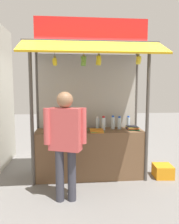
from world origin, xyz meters
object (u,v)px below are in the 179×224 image
object	(u,v)px
banana_bunch_leftmost	(55,62)
banana_bunch_inner_left	(138,60)
water_bottle_back_left	(113,123)
magazine_stack_far_left	(97,131)
water_bottle_front_right	(98,123)
plastic_crate	(163,171)
water_bottle_left	(119,123)
banana_bunch_rightmost	(84,61)
magazine_stack_mid_left	(68,130)
magazine_stack_right	(132,128)
water_bottle_front_left	(103,123)
water_bottle_rear_center	(50,123)
vendor_person	(65,136)
water_bottle_mid_right	(128,122)
banana_bunch_inner_right	(99,60)

from	to	relation	value
banana_bunch_leftmost	banana_bunch_inner_left	distance (m)	1.39
water_bottle_back_left	magazine_stack_far_left	bearing A→B (deg)	-145.97
water_bottle_front_right	plastic_crate	world-z (taller)	water_bottle_front_right
water_bottle_left	banana_bunch_rightmost	world-z (taller)	banana_bunch_rightmost
magazine_stack_far_left	banana_bunch_rightmost	distance (m)	1.27
magazine_stack_mid_left	magazine_stack_right	size ratio (longest dim) A/B	0.96
magazine_stack_right	banana_bunch_rightmost	distance (m)	1.60
banana_bunch_rightmost	banana_bunch_leftmost	bearing A→B (deg)	-179.91
water_bottle_front_left	plastic_crate	world-z (taller)	water_bottle_front_left
banana_bunch_inner_left	plastic_crate	bearing A→B (deg)	19.59
water_bottle_front_right	banana_bunch_leftmost	world-z (taller)	banana_bunch_leftmost
water_bottle_rear_center	banana_bunch_leftmost	bearing A→B (deg)	-74.63
banana_bunch_inner_left	vendor_person	distance (m)	1.76
vendor_person	magazine_stack_mid_left	bearing A→B (deg)	-70.92
water_bottle_front_left	banana_bunch_rightmost	distance (m)	1.25
water_bottle_mid_right	banana_bunch_leftmost	xyz separation A→B (m)	(-1.41, -0.59, 1.11)
water_bottle_front_left	water_bottle_front_right	world-z (taller)	water_bottle_front_left
magazine_stack_mid_left	banana_bunch_inner_right	size ratio (longest dim) A/B	0.99
banana_bunch_leftmost	magazine_stack_mid_left	bearing A→B (deg)	63.54
water_bottle_back_left	water_bottle_front_left	size ratio (longest dim) A/B	1.00
water_bottle_rear_center	magazine_stack_mid_left	world-z (taller)	water_bottle_rear_center
water_bottle_left	plastic_crate	world-z (taller)	water_bottle_left
water_bottle_back_left	magazine_stack_far_left	size ratio (longest dim) A/B	0.88
banana_bunch_inner_right	plastic_crate	world-z (taller)	banana_bunch_inner_right
magazine_stack_far_left	magazine_stack_mid_left	bearing A→B (deg)	165.41
water_bottle_front_left	banana_bunch_leftmost	bearing A→B (deg)	-155.00
banana_bunch_inner_right	vendor_person	bearing A→B (deg)	-139.24
water_bottle_back_left	vendor_person	bearing A→B (deg)	-133.24
magazine_stack_mid_left	banana_bunch_leftmost	size ratio (longest dim) A/B	0.96
water_bottle_rear_center	banana_bunch_leftmost	xyz separation A→B (m)	(0.14, -0.51, 1.09)
magazine_stack_right	banana_bunch_inner_right	distance (m)	1.47
water_bottle_back_left	banana_bunch_rightmost	size ratio (longest dim) A/B	0.96
water_bottle_rear_center	banana_bunch_inner_right	size ratio (longest dim) A/B	1.12
magazine_stack_right	magazine_stack_far_left	size ratio (longest dim) A/B	0.89
banana_bunch_leftmost	plastic_crate	size ratio (longest dim) A/B	0.80
magazine_stack_mid_left	banana_bunch_leftmost	world-z (taller)	banana_bunch_leftmost
magazine_stack_right	banana_bunch_leftmost	size ratio (longest dim) A/B	1.00
water_bottle_back_left	water_bottle_mid_right	bearing A→B (deg)	17.41
water_bottle_front_left	banana_bunch_leftmost	world-z (taller)	banana_bunch_leftmost
magazine_stack_far_left	water_bottle_left	bearing A→B (deg)	24.70
water_bottle_front_right	plastic_crate	xyz separation A→B (m)	(1.23, -0.30, -0.90)
water_bottle_back_left	vendor_person	size ratio (longest dim) A/B	0.16
water_bottle_mid_right	banana_bunch_leftmost	bearing A→B (deg)	-157.28
water_bottle_rear_center	banana_bunch_inner_right	xyz separation A→B (m)	(0.86, -0.51, 1.12)
water_bottle_rear_center	water_bottle_back_left	bearing A→B (deg)	-1.28
water_bottle_rear_center	vendor_person	distance (m)	1.03
water_bottle_left	banana_bunch_rightmost	size ratio (longest dim) A/B	0.90
water_bottle_front_left	magazine_stack_mid_left	size ratio (longest dim) A/B	1.02
magazine_stack_mid_left	plastic_crate	size ratio (longest dim) A/B	0.77
water_bottle_mid_right	magazine_stack_far_left	world-z (taller)	water_bottle_mid_right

